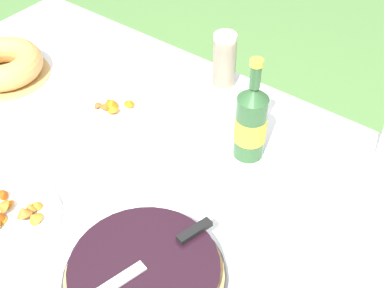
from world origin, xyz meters
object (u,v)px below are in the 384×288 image
Objects in this scene: cider_bottle_green at (251,122)px; snack_plate_left at (16,214)px; bundt_cake at (3,64)px; snack_plate_far at (111,106)px; berry_tart at (145,274)px; cup_stack at (224,61)px; serving_knife at (155,257)px.

snack_plate_left is (-0.33, -0.54, -0.10)m from cider_bottle_green.
snack_plate_far is (0.40, 0.08, -0.03)m from bundt_cake.
cider_bottle_green is (0.83, 0.17, 0.07)m from bundt_cake.
berry_tart is 0.93m from bundt_cake.
berry_tart is at bearing -68.44° from cup_stack.
snack_plate_far is (-0.48, 0.40, -0.02)m from berry_tart.
berry_tart is at bearing -85.03° from cider_bottle_green.
cup_stack reaches higher than berry_tart.
cider_bottle_green is at bearing 11.37° from snack_plate_far.
snack_plate_far is at bearing 11.59° from bundt_cake.
snack_plate_far is (-0.44, -0.09, -0.10)m from cider_bottle_green.
cider_bottle_green reaches higher than bundt_cake.
snack_plate_far is (-0.20, -0.31, -0.08)m from cup_stack.
snack_plate_left is at bearing -76.51° from snack_plate_far.
cup_stack is (0.60, 0.39, 0.05)m from bundt_cake.
snack_plate_left is at bearing -97.06° from cup_stack.
cup_stack is 0.90× the size of snack_plate_far.
bundt_cake is 0.41m from snack_plate_far.
berry_tart is 1.61× the size of snack_plate_left.
berry_tart is at bearing 8.48° from snack_plate_left.
bundt_cake reaches higher than serving_knife.
snack_plate_far is (-0.49, 0.37, -0.05)m from serving_knife.
snack_plate_far is at bearing 140.44° from berry_tart.
snack_plate_left is (0.51, -0.37, -0.03)m from bundt_cake.
cup_stack is at bearing 137.17° from cider_bottle_green.
berry_tart is at bearing -19.70° from bundt_cake.
cup_stack is 0.84× the size of snack_plate_left.
berry_tart is 0.05m from serving_knife.
snack_plate_left is (-0.38, -0.08, -0.05)m from serving_knife.
cider_bottle_green is (-0.04, 0.48, 0.09)m from berry_tart.
serving_knife is 1.76× the size of snack_plate_far.
snack_plate_left is at bearing -36.11° from bundt_cake.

